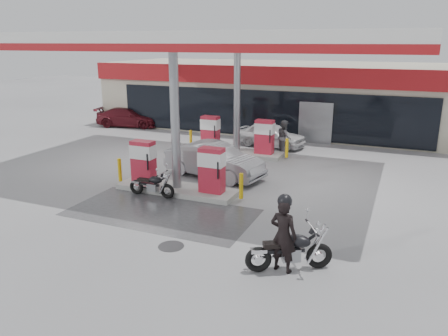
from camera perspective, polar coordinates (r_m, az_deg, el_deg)
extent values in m
plane|color=gray|center=(14.53, -9.92, -5.44)|extent=(90.00, 90.00, 0.00)
cube|color=#4C4C4F|center=(14.28, -8.22, -5.75)|extent=(6.00, 3.00, 0.00)
cylinder|color=#38383A|center=(12.00, -6.93, -10.11)|extent=(0.70, 0.70, 0.01)
cube|color=beige|center=(28.47, 7.62, 9.43)|extent=(22.00, 8.00, 4.00)
cube|color=black|center=(24.73, 5.04, 7.08)|extent=(18.00, 0.10, 2.60)
cube|color=maroon|center=(24.42, 5.12, 11.93)|extent=(22.00, 0.25, 1.00)
cube|color=navy|center=(23.20, 22.05, 10.62)|extent=(3.50, 0.12, 0.80)
cube|color=gray|center=(24.01, 11.85, 5.80)|extent=(1.80, 0.14, 2.20)
cube|color=silver|center=(17.91, -1.83, 16.21)|extent=(16.00, 10.00, 0.60)
cube|color=maroon|center=(13.57, -10.89, 15.17)|extent=(16.00, 0.12, 0.24)
cube|color=maroon|center=(22.50, 3.63, 15.73)|extent=(16.00, 0.12, 0.24)
cylinder|color=gray|center=(15.47, -6.40, 6.02)|extent=(0.32, 0.32, 5.00)
cylinder|color=gray|center=(20.85, 1.71, 8.74)|extent=(0.32, 0.32, 5.00)
cube|color=#9E9E99|center=(16.10, -6.12, -2.76)|extent=(4.50, 1.30, 0.18)
cube|color=#A61B2E|center=(16.54, -10.47, 0.80)|extent=(0.85, 0.48, 1.60)
cube|color=#A61B2E|center=(15.22, -1.60, -0.28)|extent=(0.85, 0.48, 1.60)
cube|color=silver|center=(16.44, -10.54, 2.14)|extent=(0.88, 0.52, 0.50)
cube|color=silver|center=(15.12, -1.61, 1.18)|extent=(0.88, 0.52, 0.50)
cylinder|color=gold|center=(17.27, -13.46, -0.24)|extent=(0.14, 0.14, 0.90)
cylinder|color=gold|center=(14.96, 2.26, -2.36)|extent=(0.14, 0.14, 0.90)
cube|color=#9E9E99|center=(21.32, 1.65, 2.07)|extent=(4.50, 1.30, 0.18)
cube|color=#A61B2E|center=(21.65, -1.79, 4.70)|extent=(0.85, 0.48, 1.60)
cube|color=#A61B2E|center=(20.67, 5.30, 4.08)|extent=(0.85, 0.48, 1.60)
cube|color=silver|center=(21.58, -1.80, 5.74)|extent=(0.88, 0.52, 0.50)
cube|color=silver|center=(20.59, 5.33, 5.17)|extent=(0.88, 0.52, 0.50)
cylinder|color=gold|center=(22.22, -4.37, 3.80)|extent=(0.14, 0.14, 0.90)
cylinder|color=gold|center=(20.47, 8.21, 2.60)|extent=(0.14, 0.14, 0.90)
torus|color=black|center=(10.98, 12.31, -11.15)|extent=(0.64, 0.45, 0.65)
torus|color=black|center=(10.61, 4.50, -11.83)|extent=(0.64, 0.45, 0.65)
cube|color=gray|center=(10.74, 8.72, -11.08)|extent=(0.50, 0.44, 0.32)
cube|color=black|center=(10.65, 7.89, -10.64)|extent=(0.90, 0.58, 0.09)
ellipsoid|color=black|center=(10.63, 9.66, -9.35)|extent=(0.70, 0.60, 0.30)
cube|color=black|center=(10.52, 6.77, -9.89)|extent=(0.65, 0.52, 0.11)
cylinder|color=silver|center=(10.59, 11.44, -7.62)|extent=(0.44, 0.73, 0.04)
sphere|color=silver|center=(10.68, 12.07, -8.20)|extent=(0.19, 0.19, 0.19)
cylinder|color=silver|center=(10.80, 5.66, -11.46)|extent=(0.89, 0.56, 0.09)
imported|color=black|center=(10.47, 7.75, -8.73)|extent=(0.73, 0.54, 1.83)
torus|color=black|center=(15.38, -7.42, -3.01)|extent=(0.55, 0.14, 0.54)
torus|color=black|center=(15.99, -11.35, -2.45)|extent=(0.55, 0.14, 0.54)
cube|color=gray|center=(15.64, -9.32, -2.49)|extent=(0.37, 0.23, 0.27)
cube|color=black|center=(15.68, -9.76, -2.12)|extent=(0.82, 0.11, 0.07)
ellipsoid|color=black|center=(15.48, -8.93, -1.54)|extent=(0.51, 0.30, 0.25)
cube|color=black|center=(15.72, -10.35, -1.54)|extent=(0.50, 0.23, 0.09)
cylinder|color=silver|center=(15.27, -8.10, -0.69)|extent=(0.05, 0.69, 0.03)
sphere|color=silver|center=(15.25, -7.72, -1.12)|extent=(0.16, 0.16, 0.16)
cylinder|color=silver|center=(15.99, -10.48, -2.46)|extent=(0.81, 0.10, 0.07)
imported|color=silver|center=(22.90, 6.13, 4.33)|extent=(3.83, 2.09, 1.24)
imported|color=#55555A|center=(21.45, 7.88, 4.03)|extent=(0.89, 0.99, 1.66)
imported|color=gray|center=(17.59, -1.28, 1.01)|extent=(4.37, 2.21, 1.38)
imported|color=#55121B|center=(28.91, -12.35, 6.50)|extent=(4.40, 2.49, 1.20)
imported|color=#95989D|center=(25.87, 16.30, 5.05)|extent=(4.57, 3.43, 1.15)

